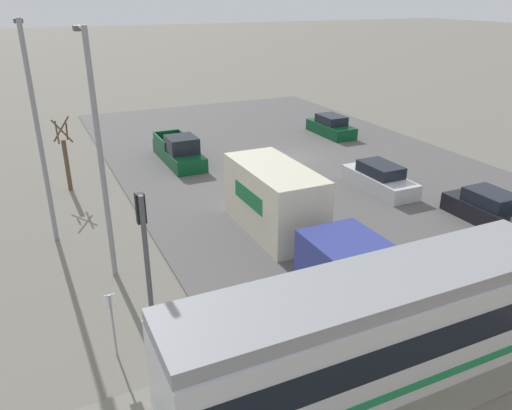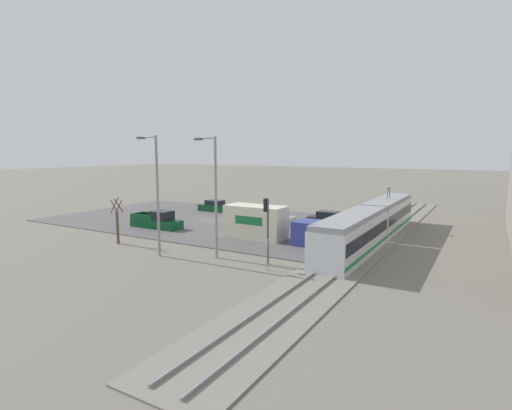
{
  "view_description": "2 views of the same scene",
  "coord_description": "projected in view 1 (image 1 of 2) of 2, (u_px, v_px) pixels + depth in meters",
  "views": [
    {
      "loc": [
        15.34,
        27.83,
        10.18
      ],
      "look_at": [
        7.02,
        9.96,
        1.82
      ],
      "focal_mm": 35.0,
      "sensor_mm": 36.0,
      "label": 1
    },
    {
      "loc": [
        37.52,
        27.83,
        8.17
      ],
      "look_at": [
        6.72,
        9.79,
        3.35
      ],
      "focal_mm": 28.0,
      "sensor_mm": 36.0,
      "label": 2
    }
  ],
  "objects": [
    {
      "name": "road_surface",
      "position": [
        288.0,
        159.0,
        33.15
      ],
      "size": [
        22.18,
        38.39,
        0.08
      ],
      "color": "#565454",
      "rests_on": "ground"
    },
    {
      "name": "street_tree",
      "position": [
        66.0,
        158.0,
        27.35
      ],
      "size": [
        0.99,
        0.82,
        4.13
      ],
      "color": "brown",
      "rests_on": "ground"
    },
    {
      "name": "sedan_car_1",
      "position": [
        331.0,
        127.0,
        38.61
      ],
      "size": [
        1.84,
        4.5,
        1.52
      ],
      "color": "#0C4723",
      "rests_on": "ground"
    },
    {
      "name": "sedan_car_2",
      "position": [
        489.0,
        209.0,
        23.8
      ],
      "size": [
        1.87,
        4.32,
        1.52
      ],
      "rotation": [
        0.0,
        0.0,
        3.14
      ],
      "color": "black",
      "rests_on": "ground"
    },
    {
      "name": "street_lamp_mid_block",
      "position": [
        36.0,
        122.0,
        20.51
      ],
      "size": [
        0.36,
        1.95,
        9.37
      ],
      "color": "gray",
      "rests_on": "ground"
    },
    {
      "name": "no_parking_sign",
      "position": [
        112.0,
        319.0,
        14.72
      ],
      "size": [
        0.32,
        0.08,
        2.17
      ],
      "color": "gray",
      "rests_on": "ground"
    },
    {
      "name": "sedan_car_0",
      "position": [
        380.0,
        179.0,
        27.76
      ],
      "size": [
        1.83,
        4.78,
        1.49
      ],
      "rotation": [
        0.0,
        0.0,
        3.14
      ],
      "color": "silver",
      "rests_on": "ground"
    },
    {
      "name": "traffic_light_pole",
      "position": [
        145.0,
        246.0,
        15.13
      ],
      "size": [
        0.28,
        0.47,
        4.81
      ],
      "color": "#47474C",
      "rests_on": "ground"
    },
    {
      "name": "pickup_truck",
      "position": [
        179.0,
        152.0,
        32.2
      ],
      "size": [
        1.95,
        5.89,
        1.87
      ],
      "color": "#0C4723",
      "rests_on": "ground"
    },
    {
      "name": "street_lamp_near_crossing",
      "position": [
        98.0,
        144.0,
        17.75
      ],
      "size": [
        0.36,
        1.95,
        9.26
      ],
      "color": "gray",
      "rests_on": "ground"
    },
    {
      "name": "ground_plane",
      "position": [
        288.0,
        160.0,
        33.17
      ],
      "size": [
        320.0,
        320.0,
        0.0
      ],
      "primitive_type": "plane",
      "color": "slate"
    },
    {
      "name": "box_truck",
      "position": [
        288.0,
        212.0,
        21.55
      ],
      "size": [
        2.59,
        9.78,
        3.06
      ],
      "color": "navy",
      "rests_on": "ground"
    }
  ]
}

